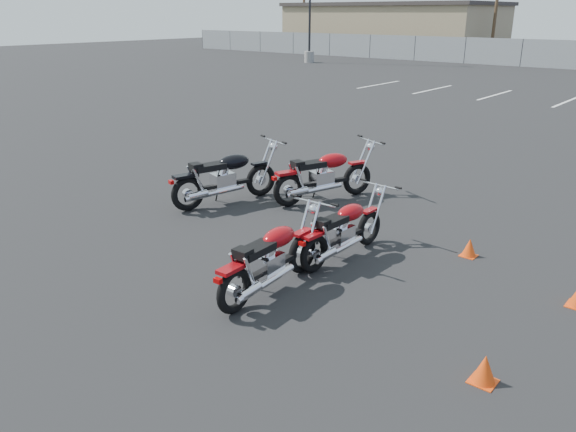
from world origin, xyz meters
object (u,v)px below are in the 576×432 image
Objects in this scene: motorcycle_second_black at (225,177)px; motorcycle_third_red at (344,230)px; motorcycle_front_red at (324,175)px; motorcycle_rear_red at (271,259)px.

motorcycle_third_red is (3.19, -0.67, -0.08)m from motorcycle_second_black.
motorcycle_second_black is at bearing 168.19° from motorcycle_third_red.
motorcycle_front_red is at bearing 45.01° from motorcycle_second_black.
motorcycle_second_black is (-1.34, -1.34, 0.01)m from motorcycle_front_red.
motorcycle_front_red is at bearing 132.59° from motorcycle_third_red.
motorcycle_front_red is 3.91m from motorcycle_rear_red.
motorcycle_second_black is 1.17× the size of motorcycle_third_red.
motorcycle_third_red is at bearing 85.82° from motorcycle_rear_red.
motorcycle_front_red is 0.97× the size of motorcycle_second_black.
motorcycle_front_red is 1.08× the size of motorcycle_rear_red.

